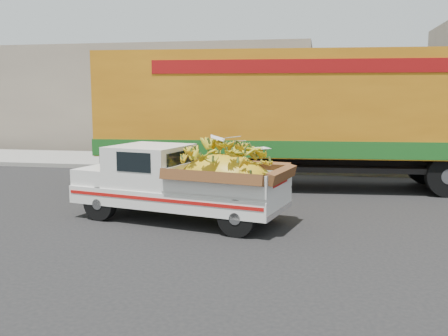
# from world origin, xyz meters

# --- Properties ---
(ground) EXTENTS (100.00, 100.00, 0.00)m
(ground) POSITION_xyz_m (0.00, 0.00, 0.00)
(ground) COLOR black
(ground) RESTS_ON ground
(curb) EXTENTS (60.00, 0.25, 0.15)m
(curb) POSITION_xyz_m (0.00, 6.17, 0.07)
(curb) COLOR gray
(curb) RESTS_ON ground
(sidewalk) EXTENTS (60.00, 4.00, 0.14)m
(sidewalk) POSITION_xyz_m (0.00, 8.27, 0.07)
(sidewalk) COLOR gray
(sidewalk) RESTS_ON ground
(building_left) EXTENTS (18.00, 6.00, 5.00)m
(building_left) POSITION_xyz_m (-8.00, 14.17, 2.50)
(building_left) COLOR gray
(building_left) RESTS_ON ground
(pickup_truck) EXTENTS (4.67, 2.57, 1.55)m
(pickup_truck) POSITION_xyz_m (-1.07, -0.77, 0.83)
(pickup_truck) COLOR black
(pickup_truck) RESTS_ON ground
(semi_trailer) EXTENTS (12.04, 3.42, 3.80)m
(semi_trailer) POSITION_xyz_m (1.19, 3.72, 2.12)
(semi_trailer) COLOR black
(semi_trailer) RESTS_ON ground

